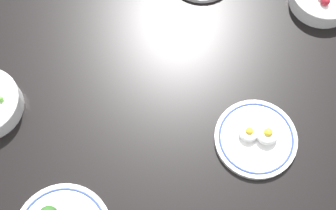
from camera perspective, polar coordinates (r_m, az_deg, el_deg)
dining_table at (r=110.54cm, az=-0.00°, el=-0.81°), size 122.03×110.58×4.00cm
plate_eggs at (r=106.79cm, az=10.88°, el=-3.99°), size 18.92×18.92×4.96cm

